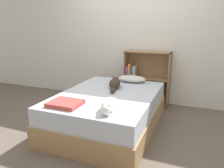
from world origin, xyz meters
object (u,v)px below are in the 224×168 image
at_px(bed, 108,110).
at_px(bookshelf, 145,77).
at_px(pillow, 132,79).
at_px(cat_dark, 115,83).
at_px(cat_light, 108,105).

xyz_separation_m(bed, bookshelf, (0.25, 1.21, 0.26)).
xyz_separation_m(pillow, bookshelf, (0.13, 0.47, -0.06)).
bearing_deg(pillow, bookshelf, 75.07).
distance_m(bed, bookshelf, 1.27).
height_order(bed, cat_dark, cat_dark).
height_order(bed, bookshelf, bookshelf).
bearing_deg(cat_light, bookshelf, 168.49).
distance_m(bed, cat_light, 0.75).
bearing_deg(cat_light, cat_dark, -174.96).
relative_size(cat_dark, bookshelf, 0.54).
bearing_deg(bed, cat_dark, 94.00).
height_order(bed, pillow, pillow).
relative_size(bed, cat_dark, 3.44).
relative_size(bed, pillow, 3.89).
bearing_deg(bookshelf, cat_dark, -106.42).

